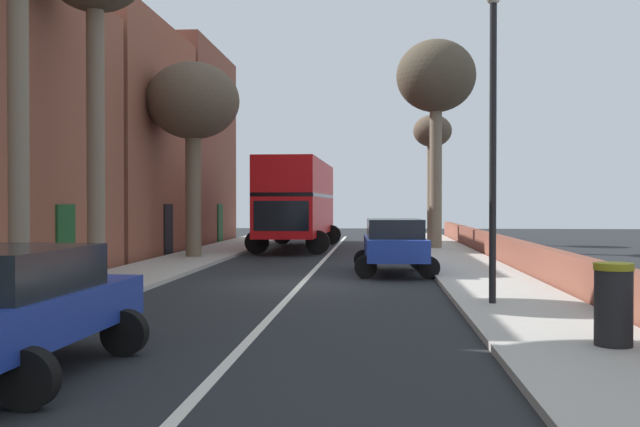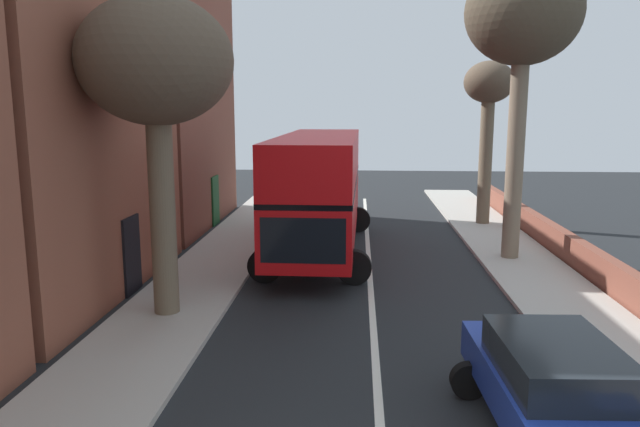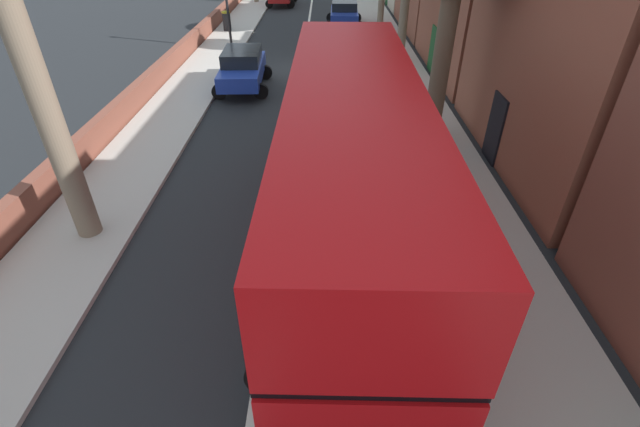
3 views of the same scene
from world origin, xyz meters
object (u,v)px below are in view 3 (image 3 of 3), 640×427
Objects in this scene: double_decker_bus at (351,164)px; litter_bin_right at (227,21)px; parked_car_blue_right_2 at (242,67)px; parked_car_blue_left_0 at (344,12)px.

litter_bin_right is at bearing -73.00° from double_decker_bus.
litter_bin_right is (2.80, -11.19, -0.23)m from parked_car_blue_right_2.
double_decker_bus is at bearing 88.16° from parked_car_blue_left_0.
parked_car_blue_right_2 is at bearing 69.22° from parked_car_blue_left_0.
parked_car_blue_left_0 is 14.11m from parked_car_blue_right_2.
parked_car_blue_left_0 is at bearing -110.78° from parked_car_blue_right_2.
parked_car_blue_right_2 reaches higher than parked_car_blue_left_0.
parked_car_blue_right_2 is (4.20, -11.70, -1.41)m from double_decker_bus.
double_decker_bus is at bearing 109.76° from parked_car_blue_right_2.
double_decker_bus is 2.52× the size of parked_car_blue_left_0.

